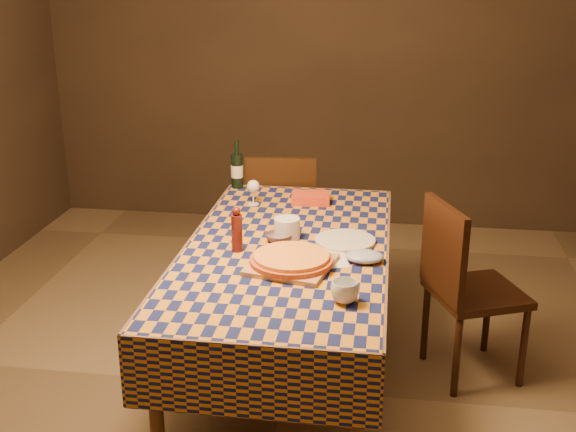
{
  "coord_description": "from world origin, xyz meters",
  "views": [
    {
      "loc": [
        0.45,
        -3.07,
        2.02
      ],
      "look_at": [
        0.0,
        0.05,
        0.9
      ],
      "focal_mm": 45.0,
      "sensor_mm": 36.0,
      "label": 1
    }
  ],
  "objects_px": {
    "dining_table": "(286,261)",
    "pizza": "(291,259)",
    "cutting_board": "(291,265)",
    "bowl": "(279,238)",
    "white_plate": "(345,241)",
    "chair_far": "(282,217)",
    "chair_right": "(463,281)",
    "wine_bottle": "(237,170)"
  },
  "relations": [
    {
      "from": "dining_table",
      "to": "pizza",
      "type": "relative_size",
      "value": 4.95
    },
    {
      "from": "dining_table",
      "to": "cutting_board",
      "type": "distance_m",
      "value": 0.26
    },
    {
      "from": "dining_table",
      "to": "bowl",
      "type": "xyz_separation_m",
      "value": [
        -0.04,
        0.05,
        0.1
      ]
    },
    {
      "from": "white_plate",
      "to": "chair_far",
      "type": "height_order",
      "value": "chair_far"
    },
    {
      "from": "white_plate",
      "to": "chair_far",
      "type": "xyz_separation_m",
      "value": [
        -0.45,
        0.99,
        -0.26
      ]
    },
    {
      "from": "chair_right",
      "to": "cutting_board",
      "type": "bearing_deg",
      "value": -147.29
    },
    {
      "from": "white_plate",
      "to": "chair_far",
      "type": "relative_size",
      "value": 0.3
    },
    {
      "from": "dining_table",
      "to": "pizza",
      "type": "height_order",
      "value": "pizza"
    },
    {
      "from": "bowl",
      "to": "white_plate",
      "type": "bearing_deg",
      "value": 6.73
    },
    {
      "from": "dining_table",
      "to": "pizza",
      "type": "xyz_separation_m",
      "value": [
        0.06,
        -0.24,
        0.11
      ]
    },
    {
      "from": "chair_far",
      "to": "wine_bottle",
      "type": "bearing_deg",
      "value": -137.29
    },
    {
      "from": "pizza",
      "to": "wine_bottle",
      "type": "bearing_deg",
      "value": 113.15
    },
    {
      "from": "dining_table",
      "to": "wine_bottle",
      "type": "relative_size",
      "value": 6.61
    },
    {
      "from": "cutting_board",
      "to": "wine_bottle",
      "type": "bearing_deg",
      "value": 113.15
    },
    {
      "from": "cutting_board",
      "to": "bowl",
      "type": "height_order",
      "value": "bowl"
    },
    {
      "from": "bowl",
      "to": "chair_far",
      "type": "xyz_separation_m",
      "value": [
        -0.14,
        1.03,
        -0.27
      ]
    },
    {
      "from": "dining_table",
      "to": "bowl",
      "type": "distance_m",
      "value": 0.12
    },
    {
      "from": "pizza",
      "to": "chair_right",
      "type": "bearing_deg",
      "value": 32.71
    },
    {
      "from": "bowl",
      "to": "chair_right",
      "type": "relative_size",
      "value": 0.14
    },
    {
      "from": "cutting_board",
      "to": "chair_far",
      "type": "xyz_separation_m",
      "value": [
        -0.24,
        1.31,
        -0.26
      ]
    },
    {
      "from": "chair_right",
      "to": "bowl",
      "type": "bearing_deg",
      "value": -166.12
    },
    {
      "from": "pizza",
      "to": "wine_bottle",
      "type": "relative_size",
      "value": 1.33
    },
    {
      "from": "cutting_board",
      "to": "pizza",
      "type": "height_order",
      "value": "pizza"
    },
    {
      "from": "cutting_board",
      "to": "pizza",
      "type": "relative_size",
      "value": 0.9
    },
    {
      "from": "white_plate",
      "to": "chair_right",
      "type": "relative_size",
      "value": 0.3
    },
    {
      "from": "bowl",
      "to": "chair_right",
      "type": "bearing_deg",
      "value": 13.88
    },
    {
      "from": "chair_far",
      "to": "dining_table",
      "type": "bearing_deg",
      "value": -80.24
    },
    {
      "from": "white_plate",
      "to": "chair_right",
      "type": "xyz_separation_m",
      "value": [
        0.57,
        0.18,
        -0.26
      ]
    },
    {
      "from": "cutting_board",
      "to": "bowl",
      "type": "relative_size",
      "value": 2.66
    },
    {
      "from": "dining_table",
      "to": "white_plate",
      "type": "bearing_deg",
      "value": 17.87
    },
    {
      "from": "wine_bottle",
      "to": "chair_far",
      "type": "xyz_separation_m",
      "value": [
        0.23,
        0.21,
        -0.35
      ]
    },
    {
      "from": "cutting_board",
      "to": "white_plate",
      "type": "relative_size",
      "value": 1.18
    },
    {
      "from": "dining_table",
      "to": "cutting_board",
      "type": "height_order",
      "value": "cutting_board"
    },
    {
      "from": "dining_table",
      "to": "chair_far",
      "type": "bearing_deg",
      "value": 99.76
    },
    {
      "from": "dining_table",
      "to": "bowl",
      "type": "relative_size",
      "value": 14.64
    },
    {
      "from": "wine_bottle",
      "to": "pizza",
      "type": "bearing_deg",
      "value": -66.85
    },
    {
      "from": "dining_table",
      "to": "chair_far",
      "type": "distance_m",
      "value": 1.11
    },
    {
      "from": "white_plate",
      "to": "dining_table",
      "type": "bearing_deg",
      "value": -162.13
    },
    {
      "from": "chair_far",
      "to": "chair_right",
      "type": "bearing_deg",
      "value": -38.3
    },
    {
      "from": "white_plate",
      "to": "bowl",
      "type": "bearing_deg",
      "value": -173.27
    },
    {
      "from": "bowl",
      "to": "white_plate",
      "type": "relative_size",
      "value": 0.44
    },
    {
      "from": "cutting_board",
      "to": "dining_table",
      "type": "bearing_deg",
      "value": 103.28
    }
  ]
}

